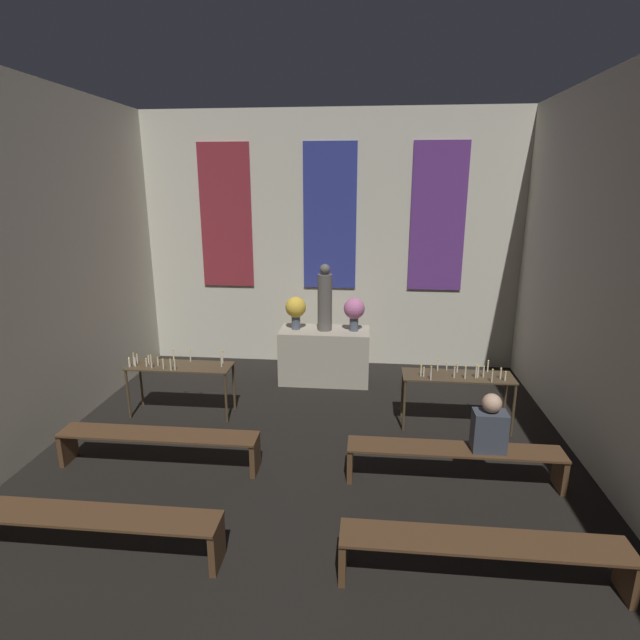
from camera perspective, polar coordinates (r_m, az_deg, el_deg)
wall_back at (r=9.05m, az=1.15°, el=9.04°), size 6.91×0.16×4.51m
altar at (r=8.47m, az=0.54°, el=-4.08°), size 1.49×0.70×0.91m
statue at (r=8.20m, az=0.55°, el=2.32°), size 0.24×0.24×1.11m
flower_vase_left at (r=8.30m, az=-2.79°, el=1.29°), size 0.35×0.35×0.55m
flower_vase_right at (r=8.21m, az=3.93°, el=1.12°), size 0.35×0.35×0.55m
candle_rack_left at (r=7.47m, az=-15.76°, el=-5.58°), size 1.49×0.48×0.96m
candle_rack_right at (r=7.08m, az=15.46°, el=-6.72°), size 1.49×0.48×0.95m
pew_third_left at (r=5.23m, az=-24.79°, el=-20.44°), size 2.37×0.36×0.43m
pew_third_right at (r=4.74m, az=18.08°, el=-23.84°), size 2.37×0.36×0.43m
pew_back_left at (r=6.35m, az=-17.95°, el=-13.05°), size 2.37×0.36×0.43m
pew_back_right at (r=5.96m, az=15.05°, el=-14.82°), size 2.37×0.36×0.43m
person_seated at (r=5.84m, az=18.82°, el=-11.38°), size 0.36×0.24×0.66m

